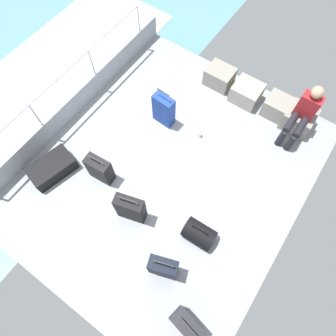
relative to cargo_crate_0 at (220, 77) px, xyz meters
name	(u,v)px	position (x,y,z in m)	size (l,w,h in m)	color
ground_plane	(169,172)	(0.30, -2.20, -0.22)	(4.40, 5.20, 0.06)	gray
gunwale_port	(74,106)	(-1.87, -2.20, 0.04)	(0.06, 5.20, 0.45)	gray
railing_port	(64,86)	(-1.87, -2.20, 0.60)	(0.04, 4.20, 1.02)	silver
sea_wake	(32,91)	(-3.30, -2.20, -0.53)	(12.00, 12.00, 0.01)	#598C9E
cargo_crate_0	(220,77)	(0.00, 0.00, 0.00)	(0.56, 0.43, 0.37)	gray
cargo_crate_1	(246,93)	(0.63, -0.05, 0.00)	(0.56, 0.48, 0.36)	gray
cargo_crate_2	(279,108)	(1.31, -0.02, 0.00)	(0.59, 0.43, 0.37)	gray
cargo_crate_3	(298,119)	(1.71, -0.05, 0.02)	(0.54, 0.50, 0.40)	gray
passenger_seated	(303,114)	(1.71, -0.24, 0.40)	(0.34, 0.66, 1.10)	maroon
suitcase_0	(164,110)	(-0.39, -1.38, 0.14)	(0.41, 0.21, 0.83)	navy
suitcase_1	(100,169)	(-0.59, -2.93, 0.10)	(0.43, 0.24, 0.68)	black
suitcase_2	(131,209)	(0.26, -3.19, 0.15)	(0.48, 0.31, 0.79)	black
suitcase_3	(163,267)	(1.17, -3.60, 0.11)	(0.46, 0.32, 0.76)	black
suitcase_4	(52,168)	(-1.35, -3.35, -0.05)	(0.62, 0.86, 0.26)	black
suitcase_5	(187,325)	(1.85, -4.02, 0.07)	(0.50, 0.31, 0.63)	black
duffel_bag	(199,234)	(1.33, -2.87, -0.01)	(0.50, 0.35, 0.49)	black
paper_cup	(199,134)	(0.35, -1.28, -0.14)	(0.08, 0.08, 0.10)	white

